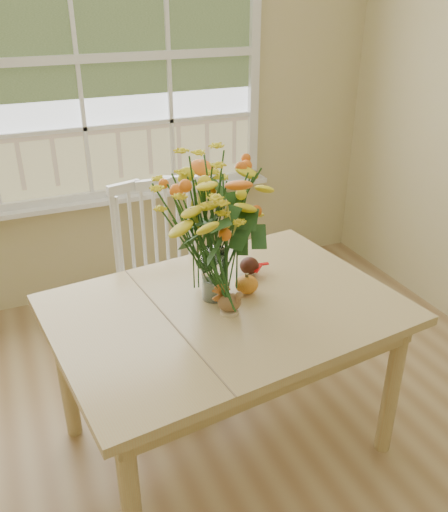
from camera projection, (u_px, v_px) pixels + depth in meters
name	position (u px, v px, depth m)	size (l,w,h in m)	color
wall_back	(80.00, 94.00, 3.22)	(4.00, 0.02, 2.70)	#CFC384
window	(77.00, 62.00, 3.10)	(2.42, 0.12, 1.74)	silver
dining_table	(226.00, 324.00, 2.28)	(1.50, 1.15, 0.75)	tan
windsor_chair	(162.00, 270.00, 2.90)	(0.49, 0.47, 1.01)	white
flower_vase	(213.00, 225.00, 2.14)	(0.47, 0.47, 0.56)	white
pumpkin	(247.00, 285.00, 2.31)	(0.10, 0.10, 0.08)	#C75F17
turkey_figurine	(230.00, 302.00, 2.17)	(0.11, 0.09, 0.12)	#CCB78C
dark_gourd	(249.00, 266.00, 2.46)	(0.13, 0.09, 0.08)	#38160F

